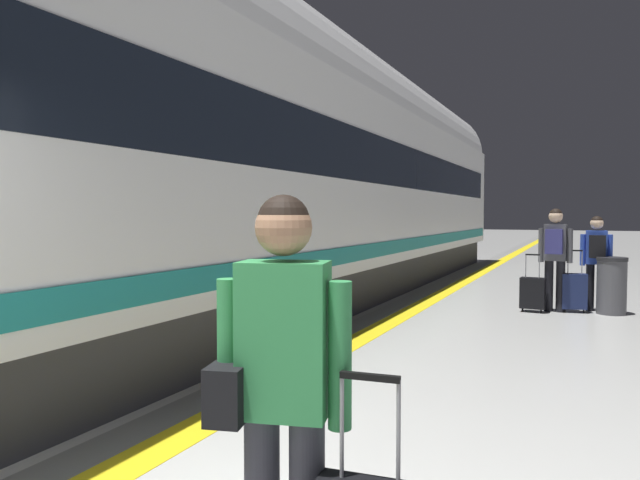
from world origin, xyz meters
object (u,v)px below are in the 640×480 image
passenger_mid (555,251)px  suitcase_mid (533,293)px  suitcase_near (574,291)px  passenger_near (596,255)px  traveller_foreground (280,380)px  waste_bin (612,285)px  high_speed_train (242,153)px

passenger_mid → suitcase_mid: (-0.32, -0.18, -0.69)m
suitcase_near → suitcase_mid: 0.66m
suitcase_near → passenger_near: bearing=38.8°
traveller_foreground → waste_bin: traveller_foreground is taller
passenger_near → waste_bin: size_ratio=1.72×
waste_bin → passenger_mid: bearing=-170.1°
passenger_near → traveller_foreground: bearing=-97.9°
suitcase_near → waste_bin: suitcase_near is taller
passenger_near → suitcase_mid: size_ratio=1.64×
high_speed_train → passenger_near: bearing=33.7°
passenger_mid → high_speed_train: bearing=-145.6°
high_speed_train → passenger_mid: high_speed_train is taller
high_speed_train → passenger_near: (4.78, 3.19, -1.57)m
traveller_foreground → suitcase_mid: (0.26, 8.08, -0.66)m
traveller_foreground → waste_bin: size_ratio=1.84×
high_speed_train → traveller_foreground: high_speed_train is taller
suitcase_near → passenger_mid: (-0.29, -0.08, 0.66)m
high_speed_train → waste_bin: 6.19m
suitcase_mid → waste_bin: suitcase_mid is taller
traveller_foreground → passenger_near: size_ratio=1.07×
passenger_mid → suitcase_near: bearing=14.6°
passenger_mid → waste_bin: size_ratio=1.85×
traveller_foreground → suitcase_near: (0.87, 8.33, -0.62)m
high_speed_train → suitcase_mid: high_speed_train is taller
suitcase_near → passenger_mid: passenger_mid is taller
high_speed_train → passenger_near: high_speed_train is taller
waste_bin → high_speed_train: bearing=-149.0°
suitcase_near → waste_bin: (0.55, 0.07, 0.11)m
traveller_foreground → passenger_mid: (0.58, 8.26, 0.03)m
traveller_foreground → waste_bin: 8.54m
high_speed_train → suitcase_mid: bearing=34.8°
high_speed_train → suitcase_near: high_speed_train is taller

